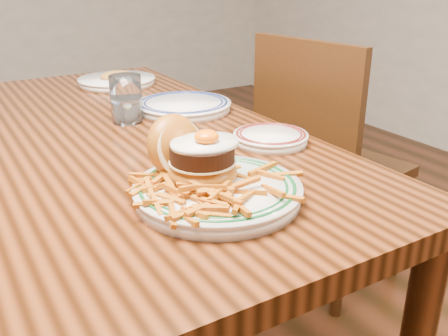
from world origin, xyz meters
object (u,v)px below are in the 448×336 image
side_plate (271,137)px  table (117,162)px  main_plate (210,177)px  chair_right (323,160)px

side_plate → table: bearing=129.8°
table → main_plate: bearing=-88.0°
chair_right → table: bearing=-9.7°
main_plate → table: bearing=75.6°
main_plate → side_plate: (0.28, 0.19, -0.03)m
chair_right → side_plate: (-0.47, -0.31, 0.26)m
table → chair_right: chair_right is taller
table → chair_right: bearing=0.9°
chair_right → side_plate: 0.62m
table → main_plate: main_plate is taller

